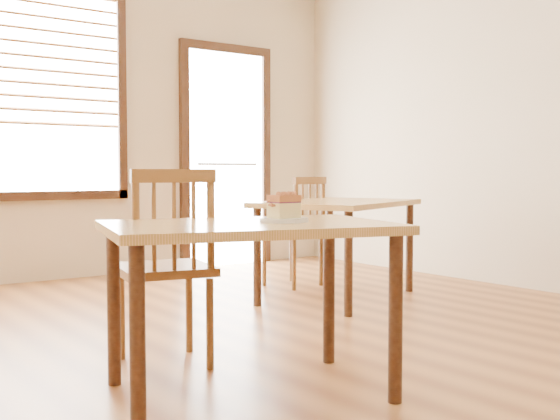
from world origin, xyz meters
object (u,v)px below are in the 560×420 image
Objects in this scene: cafe_chair_second at (296,230)px; cake_slice at (284,205)px; cafe_table_main at (249,245)px; cafe_chair_main at (166,266)px; plate at (284,220)px; cafe_table_second at (338,212)px.

cake_slice is (-1.78, -2.21, 0.35)m from cafe_chair_second.
cafe_chair_second reaches higher than cake_slice.
cafe_chair_second is at bearing 49.05° from cake_slice.
cake_slice is (0.16, -0.04, 0.17)m from cafe_table_main.
cafe_chair_second is (2.02, 1.56, -0.03)m from cafe_chair_main.
cake_slice is (-0.00, 0.00, 0.07)m from plate.
cafe_chair_main is 4.61× the size of plate.
plate is 1.60× the size of cake_slice.
cake_slice reaches higher than cafe_table_main.
cafe_chair_second is 4.35× the size of plate.
plate is at bearing 41.12° from cafe_chair_second.
cafe_table_second is 7.09× the size of plate.
cafe_table_main is 2.91m from cafe_chair_second.
cafe_table_second is 1.63× the size of cafe_chair_second.
cake_slice is at bearing 41.12° from cafe_chair_second.
cafe_chair_main is at bearing 111.15° from plate.
cafe_table_main is 0.91× the size of cafe_table_second.
cafe_chair_main is 0.76m from cake_slice.
cafe_table_main is 0.24m from cake_slice.
cafe_table_second is 2.30m from plate.
cafe_table_second is 0.67m from cafe_chair_second.
plate is 0.07m from cake_slice.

